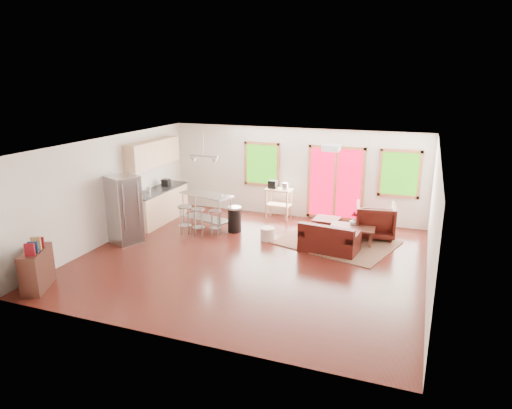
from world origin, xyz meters
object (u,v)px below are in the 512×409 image
(island, at_px, (207,204))
(kitchen_cart, at_px, (278,193))
(coffee_table, at_px, (353,229))
(rug, at_px, (336,242))
(ottoman, at_px, (326,226))
(refrigerator, at_px, (125,209))
(loveseat, at_px, (329,240))
(armchair, at_px, (375,219))

(island, relative_size, kitchen_cart, 1.42)
(coffee_table, xyz_separation_m, kitchen_cart, (-2.35, 1.29, 0.39))
(rug, relative_size, ottoman, 4.22)
(rug, height_order, coffee_table, coffee_table)
(rug, distance_m, refrigerator, 5.30)
(ottoman, xyz_separation_m, refrigerator, (-4.55, -2.34, 0.63))
(rug, xyz_separation_m, kitchen_cart, (-1.99, 1.42, 0.75))
(rug, relative_size, island, 1.68)
(loveseat, distance_m, refrigerator, 5.03)
(island, xyz_separation_m, kitchen_cart, (1.58, 1.42, 0.12))
(rug, xyz_separation_m, coffee_table, (0.36, 0.14, 0.36))
(coffee_table, height_order, ottoman, coffee_table)
(refrigerator, distance_m, kitchen_cart, 4.33)
(armchair, height_order, refrigerator, refrigerator)
(refrigerator, height_order, kitchen_cart, refrigerator)
(loveseat, height_order, coffee_table, loveseat)
(refrigerator, bearing_deg, island, 74.90)
(rug, distance_m, coffee_table, 0.53)
(ottoman, bearing_deg, rug, -57.08)
(rug, bearing_deg, ottoman, 122.92)
(loveseat, xyz_separation_m, kitchen_cart, (-1.93, 2.06, 0.49))
(loveseat, distance_m, island, 3.58)
(kitchen_cart, bearing_deg, ottoman, -27.35)
(armchair, bearing_deg, island, 1.83)
(loveseat, xyz_separation_m, armchair, (0.89, 1.42, 0.21))
(coffee_table, distance_m, refrigerator, 5.64)
(coffee_table, bearing_deg, island, -178.01)
(ottoman, bearing_deg, island, -169.45)
(ottoman, height_order, refrigerator, refrigerator)
(loveseat, xyz_separation_m, ottoman, (-0.32, 1.23, -0.07))
(rug, distance_m, kitchen_cart, 2.56)
(ottoman, distance_m, refrigerator, 5.16)
(coffee_table, distance_m, armchair, 0.81)
(coffee_table, height_order, refrigerator, refrigerator)
(rug, height_order, loveseat, loveseat)
(ottoman, bearing_deg, loveseat, -75.42)
(armchair, height_order, ottoman, armchair)
(rug, xyz_separation_m, island, (-3.57, -0.00, 0.63))
(rug, distance_m, island, 3.62)
(coffee_table, height_order, island, island)
(ottoman, distance_m, kitchen_cart, 1.89)
(armchair, distance_m, ottoman, 1.26)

